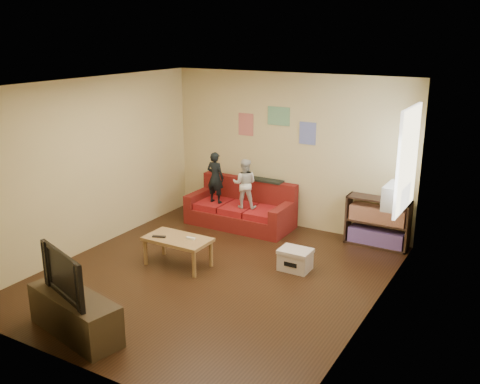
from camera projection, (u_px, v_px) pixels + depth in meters
The scene contains 17 objects.
room_shell at pixel (211, 186), 7.25m from camera, with size 4.52×5.02×2.72m.
sofa at pixel (242, 210), 9.60m from camera, with size 1.88×0.87×0.83m.
child_a at pixel (215, 178), 9.51m from camera, with size 0.34×0.22×0.93m, color black.
child_b at pixel (245, 184), 9.24m from camera, with size 0.42×0.33×0.87m, color silver.
coffee_table at pixel (178, 242), 7.89m from camera, with size 0.98×0.54×0.44m.
remote at pixel (159, 237), 7.89m from camera, with size 0.20×0.05×0.02m, color black.
game_controller at pixel (191, 238), 7.82m from camera, with size 0.14×0.04×0.03m, color white.
bookshelf at pixel (377, 225), 8.63m from camera, with size 1.01×0.30×0.81m.
window at pixel (408, 159), 7.47m from camera, with size 0.04×1.08×1.48m, color white.
ac_unit at pixel (396, 196), 7.69m from camera, with size 0.28×0.55×0.35m, color #B7B2A3.
artwork_left at pixel (246, 124), 9.60m from camera, with size 0.30×0.01×0.40m, color #D87266.
artwork_center at pixel (279, 116), 9.23m from camera, with size 0.42×0.01×0.32m, color #72B27F.
artwork_right at pixel (308, 133), 9.04m from camera, with size 0.30×0.01×0.38m, color #727FCC.
file_box at pixel (295, 259), 7.81m from camera, with size 0.46×0.35×0.32m.
tv_stand at pixel (75, 314), 6.13m from camera, with size 1.31×0.44×0.49m, color #3E3120.
television at pixel (71, 272), 5.98m from camera, with size 0.98×0.13×0.56m, color black.
tissue at pixel (290, 249), 8.48m from camera, with size 0.10×0.10×0.10m, color silver.
Camera 1 is at (3.83, -5.83, 3.37)m, focal length 40.00 mm.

